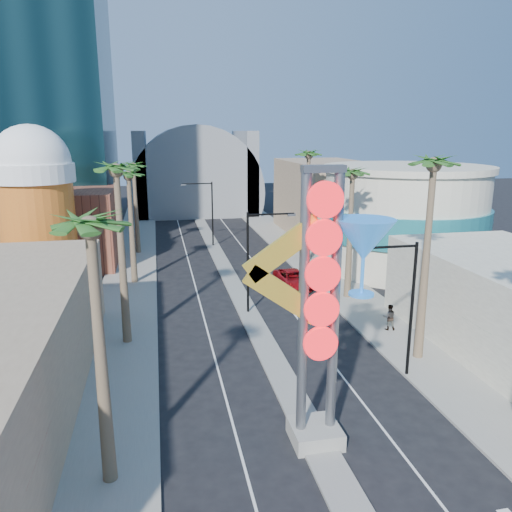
{
  "coord_description": "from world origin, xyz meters",
  "views": [
    {
      "loc": [
        -6.62,
        -16.29,
        13.83
      ],
      "look_at": [
        0.5,
        19.31,
        4.78
      ],
      "focal_mm": 35.0,
      "sensor_mm": 36.0,
      "label": 1
    }
  ],
  "objects": [
    {
      "name": "sidewalk_west",
      "position": [
        -9.5,
        35.0,
        0.07
      ],
      "size": [
        5.0,
        100.0,
        0.15
      ],
      "primitive_type": "cube",
      "color": "gray",
      "rests_on": "ground"
    },
    {
      "name": "palm_1",
      "position": [
        -9.0,
        16.0,
        10.82
      ],
      "size": [
        2.4,
        2.4,
        12.7
      ],
      "color": "brown",
      "rests_on": "ground"
    },
    {
      "name": "sidewalk_east",
      "position": [
        9.5,
        35.0,
        0.07
      ],
      "size": [
        5.0,
        100.0,
        0.15
      ],
      "primitive_type": "cube",
      "color": "gray",
      "rests_on": "ground"
    },
    {
      "name": "streetlight_0",
      "position": [
        0.55,
        20.0,
        4.88
      ],
      "size": [
        3.79,
        0.25,
        8.0
      ],
      "color": "black",
      "rests_on": "ground"
    },
    {
      "name": "hotel_tower",
      "position": [
        -22.0,
        52.0,
        25.0
      ],
      "size": [
        20.0,
        20.0,
        50.0
      ],
      "primitive_type": "cube",
      "color": "black",
      "rests_on": "ground"
    },
    {
      "name": "palm_2",
      "position": [
        -9.0,
        30.0,
        9.48
      ],
      "size": [
        2.4,
        2.4,
        11.2
      ],
      "color": "brown",
      "rests_on": "ground"
    },
    {
      "name": "palm_3",
      "position": [
        -9.0,
        42.0,
        9.48
      ],
      "size": [
        2.4,
        2.4,
        11.2
      ],
      "color": "brown",
      "rests_on": "ground"
    },
    {
      "name": "ground",
      "position": [
        0.0,
        0.0,
        0.0
      ],
      "size": [
        240.0,
        240.0,
        0.0
      ],
      "primitive_type": "plane",
      "color": "black",
      "rests_on": "ground"
    },
    {
      "name": "red_pickup",
      "position": [
        5.3,
        25.92,
        0.76
      ],
      "size": [
        2.92,
        5.63,
        1.51
      ],
      "primitive_type": "imported",
      "rotation": [
        0.0,
        0.0,
        0.08
      ],
      "color": "#9F0C12",
      "rests_on": "ground"
    },
    {
      "name": "streetlight_2",
      "position": [
        6.72,
        8.0,
        4.83
      ],
      "size": [
        3.45,
        0.25,
        8.0
      ],
      "color": "black",
      "rests_on": "ground"
    },
    {
      "name": "palm_5",
      "position": [
        9.0,
        10.0,
        11.27
      ],
      "size": [
        2.4,
        2.4,
        13.2
      ],
      "color": "brown",
      "rests_on": "ground"
    },
    {
      "name": "canopy",
      "position": [
        0.0,
        72.0,
        4.31
      ],
      "size": [
        22.0,
        16.0,
        22.0
      ],
      "color": "slate",
      "rests_on": "ground"
    },
    {
      "name": "palm_0",
      "position": [
        -9.0,
        2.0,
        9.93
      ],
      "size": [
        2.4,
        2.4,
        11.7
      ],
      "color": "brown",
      "rests_on": "ground"
    },
    {
      "name": "palm_6",
      "position": [
        9.0,
        22.0,
        9.93
      ],
      "size": [
        2.4,
        2.4,
        11.7
      ],
      "color": "brown",
      "rests_on": "ground"
    },
    {
      "name": "neon_sign",
      "position": [
        0.82,
        2.96,
        7.31
      ],
      "size": [
        6.53,
        2.6,
        12.55
      ],
      "color": "gray",
      "rests_on": "ground"
    },
    {
      "name": "palm_7",
      "position": [
        9.0,
        34.0,
        10.82
      ],
      "size": [
        2.4,
        2.4,
        12.7
      ],
      "color": "brown",
      "rests_on": "ground"
    },
    {
      "name": "turquoise_building",
      "position": [
        18.0,
        30.0,
        5.25
      ],
      "size": [
        16.6,
        16.6,
        10.6
      ],
      "color": "#B9B39D",
      "rests_on": "ground"
    },
    {
      "name": "brick_filler_west",
      "position": [
        -16.0,
        38.0,
        4.0
      ],
      "size": [
        10.0,
        10.0,
        8.0
      ],
      "primitive_type": "cube",
      "color": "brown",
      "rests_on": "ground"
    },
    {
      "name": "streetlight_1",
      "position": [
        -0.55,
        44.0,
        4.88
      ],
      "size": [
        3.79,
        0.25,
        8.0
      ],
      "color": "black",
      "rests_on": "ground"
    },
    {
      "name": "median",
      "position": [
        0.0,
        38.0,
        0.07
      ],
      "size": [
        1.6,
        84.0,
        0.15
      ],
      "primitive_type": "cube",
      "color": "gray",
      "rests_on": "ground"
    },
    {
      "name": "pedestrian_b",
      "position": [
        9.15,
        14.42,
        1.09
      ],
      "size": [
        1.05,
        0.9,
        1.87
      ],
      "primitive_type": "imported",
      "rotation": [
        0.0,
        0.0,
        2.9
      ],
      "color": "gray",
      "rests_on": "sidewalk_east"
    },
    {
      "name": "filler_east",
      "position": [
        16.0,
        48.0,
        5.0
      ],
      "size": [
        10.0,
        20.0,
        10.0
      ],
      "primitive_type": "cube",
      "color": "#967B60",
      "rests_on": "ground"
    },
    {
      "name": "beer_mug",
      "position": [
        -17.0,
        30.0,
        7.84
      ],
      "size": [
        7.0,
        7.0,
        14.5
      ],
      "color": "#CF521B",
      "rests_on": "ground"
    }
  ]
}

